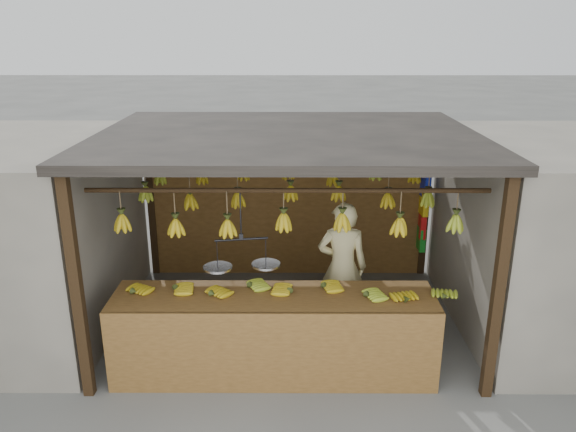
{
  "coord_description": "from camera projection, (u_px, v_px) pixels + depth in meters",
  "views": [
    {
      "loc": [
        0.03,
        -6.32,
        3.51
      ],
      "look_at": [
        0.0,
        0.3,
        1.3
      ],
      "focal_mm": 35.0,
      "sensor_mm": 36.0,
      "label": 1
    }
  ],
  "objects": [
    {
      "name": "bag_bundles",
      "position": [
        423.0,
        213.0,
        8.06
      ],
      "size": [
        0.08,
        0.26,
        1.14
      ],
      "color": "#1426BF",
      "rests_on": "ground"
    },
    {
      "name": "balance_scale",
      "position": [
        242.0,
        263.0,
        5.77
      ],
      "size": [
        0.78,
        0.37,
        0.83
      ],
      "color": "black",
      "rests_on": "ground"
    },
    {
      "name": "hanging_bananas",
      "position": [
        288.0,
        197.0,
        6.59
      ],
      "size": [
        3.58,
        2.23,
        0.37
      ],
      "color": "#AE9012",
      "rests_on": "ground"
    },
    {
      "name": "counter",
      "position": [
        274.0,
        318.0,
        5.72
      ],
      "size": [
        3.52,
        0.76,
        0.96
      ],
      "color": "brown",
      "rests_on": "ground"
    },
    {
      "name": "vendor",
      "position": [
        342.0,
        267.0,
        6.69
      ],
      "size": [
        0.61,
        0.42,
        1.62
      ],
      "primitive_type": "imported",
      "rotation": [
        0.0,
        0.0,
        3.08
      ],
      "color": "beige",
      "rests_on": "ground"
    },
    {
      "name": "stall",
      "position": [
        288.0,
        163.0,
        6.79
      ],
      "size": [
        4.3,
        3.3,
        2.4
      ],
      "color": "black",
      "rests_on": "ground"
    },
    {
      "name": "ground",
      "position": [
        288.0,
        321.0,
        7.1
      ],
      "size": [
        80.0,
        80.0,
        0.0
      ],
      "primitive_type": "plane",
      "color": "#5B5B57"
    }
  ]
}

